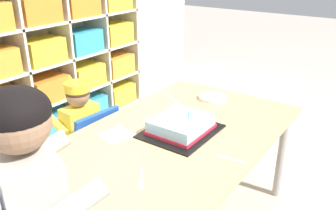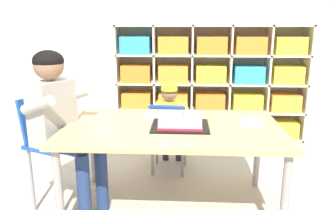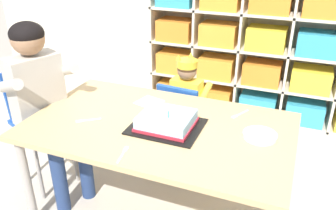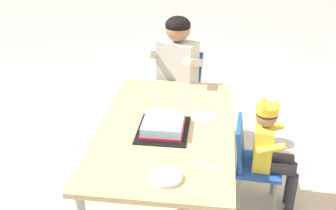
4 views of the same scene
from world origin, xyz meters
name	(u,v)px [view 1 (image 1 of 4)]	position (x,y,z in m)	size (l,w,h in m)	color
storage_cubby_shelf	(42,68)	(0.35, 1.50, 0.59)	(2.05, 0.30, 1.25)	beige
activity_table	(173,144)	(0.00, 0.00, 0.55)	(1.41, 0.84, 0.60)	tan
classroom_chair_blue	(90,150)	(-0.06, 0.55, 0.36)	(0.34, 0.33, 0.62)	#1E4CA8
child_with_crown	(77,125)	(-0.05, 0.65, 0.49)	(0.31, 0.31, 0.80)	yellow
adult_helper_seated	(55,204)	(-0.73, -0.04, 0.68)	(0.49, 0.47, 1.09)	#B2ADA3
birthday_cake_on_tray	(181,126)	(0.05, -0.01, 0.63)	(0.37, 0.31, 0.11)	black
paper_plate_stack	(213,97)	(0.53, 0.06, 0.61)	(0.17, 0.17, 0.02)	white
paper_napkin_square	(116,135)	(-0.16, 0.23, 0.60)	(0.14, 0.14, 0.00)	white
fork_at_table_front_edge	(229,159)	(-0.04, -0.32, 0.60)	(0.04, 0.14, 0.00)	white
fork_beside_plate_stack	(141,180)	(-0.38, -0.11, 0.60)	(0.12, 0.09, 0.00)	white
fork_near_cake_tray	(172,99)	(0.38, 0.27, 0.60)	(0.08, 0.13, 0.00)	white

